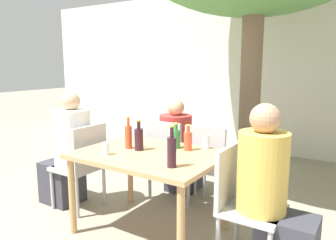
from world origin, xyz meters
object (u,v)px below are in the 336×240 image
(green_bottle_3, at_px, (176,138))
(drinking_glass_1, at_px, (106,149))
(person_seated_1, at_px, (272,199))
(soda_bottle_4, at_px, (128,136))
(patio_chair_0, at_px, (83,162))
(patio_chair_3, at_px, (209,162))
(drinking_glass_0, at_px, (206,142))
(patio_chair_2, at_px, (169,155))
(patio_chair_1, at_px, (242,198))
(wine_bottle_1, at_px, (139,138))
(person_seated_2, at_px, (180,151))
(dining_table_front, at_px, (150,162))
(wine_bottle_2, at_px, (172,151))
(soda_bottle_0, at_px, (188,140))
(person_seated_0, at_px, (68,154))

(green_bottle_3, xyz_separation_m, drinking_glass_1, (-0.39, -0.52, -0.04))
(person_seated_1, relative_size, soda_bottle_4, 4.19)
(patio_chair_0, relative_size, patio_chair_3, 1.00)
(soda_bottle_4, relative_size, drinking_glass_0, 2.33)
(patio_chair_0, distance_m, drinking_glass_1, 0.70)
(patio_chair_2, xyz_separation_m, drinking_glass_1, (-0.02, -0.96, 0.28))
(patio_chair_1, xyz_separation_m, wine_bottle_1, (-0.99, 0.02, 0.34))
(patio_chair_1, bearing_deg, person_seated_1, -90.00)
(person_seated_2, height_order, drinking_glass_0, person_seated_2)
(patio_chair_3, bearing_deg, patio_chair_0, 32.26)
(dining_table_front, distance_m, person_seated_1, 1.09)
(wine_bottle_1, xyz_separation_m, green_bottle_3, (0.24, 0.24, -0.02))
(wine_bottle_2, height_order, green_bottle_3, wine_bottle_2)
(patio_chair_1, distance_m, drinking_glass_0, 0.71)
(person_seated_1, xyz_separation_m, person_seated_2, (-1.34, 0.94, -0.06))
(drinking_glass_1, bearing_deg, dining_table_front, 44.03)
(soda_bottle_0, height_order, wine_bottle_1, wine_bottle_1)
(soda_bottle_4, height_order, drinking_glass_0, soda_bottle_4)
(person_seated_1, xyz_separation_m, green_bottle_3, (-0.97, 0.26, 0.27))
(patio_chair_1, relative_size, wine_bottle_1, 3.24)
(patio_chair_0, relative_size, wine_bottle_2, 2.80)
(patio_chair_2, distance_m, soda_bottle_0, 0.74)
(person_seated_2, relative_size, green_bottle_3, 4.72)
(person_seated_0, bearing_deg, drinking_glass_1, 72.11)
(patio_chair_0, bearing_deg, soda_bottle_4, 91.32)
(soda_bottle_0, height_order, green_bottle_3, green_bottle_3)
(patio_chair_2, distance_m, green_bottle_3, 0.66)
(dining_table_front, bearing_deg, wine_bottle_1, 173.14)
(person_seated_0, relative_size, person_seated_2, 1.09)
(patio_chair_0, height_order, person_seated_1, person_seated_1)
(person_seated_0, xyz_separation_m, person_seated_2, (0.84, 0.94, -0.06))
(patio_chair_0, xyz_separation_m, drinking_glass_1, (0.59, -0.26, 0.28))
(green_bottle_3, bearing_deg, patio_chair_2, 129.59)
(patio_chair_1, relative_size, patio_chair_3, 1.00)
(patio_chair_0, xyz_separation_m, person_seated_2, (0.61, 0.94, -0.01))
(drinking_glass_0, height_order, drinking_glass_1, drinking_glass_0)
(wine_bottle_2, bearing_deg, drinking_glass_0, 92.54)
(dining_table_front, xyz_separation_m, person_seated_0, (-1.09, -0.00, -0.10))
(soda_bottle_0, bearing_deg, patio_chair_0, -167.04)
(wine_bottle_1, distance_m, wine_bottle_2, 0.57)
(wine_bottle_1, xyz_separation_m, wine_bottle_2, (0.51, -0.26, 0.02))
(patio_chair_3, xyz_separation_m, drinking_glass_0, (0.10, -0.30, 0.29))
(person_seated_0, distance_m, soda_bottle_0, 1.38)
(patio_chair_1, xyz_separation_m, green_bottle_3, (-0.75, 0.26, 0.32))
(patio_chair_1, distance_m, person_seated_0, 1.95)
(patio_chair_3, distance_m, wine_bottle_1, 0.85)
(patio_chair_0, bearing_deg, wine_bottle_1, 91.24)
(drinking_glass_0, bearing_deg, patio_chair_2, 153.66)
(person_seated_1, bearing_deg, patio_chair_3, 50.06)
(person_seated_2, xyz_separation_m, drinking_glass_0, (0.61, -0.54, 0.30))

